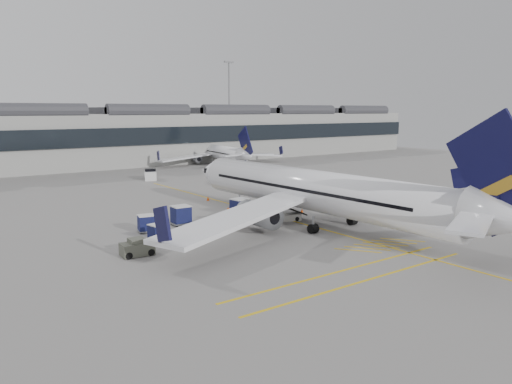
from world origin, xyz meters
TOP-DOWN VIEW (x-y plane):
  - ground at (0.00, 0.00)m, footprint 220.00×220.00m
  - terminal at (0.00, 71.93)m, footprint 200.00×20.45m
  - light_masts at (-1.67, 86.00)m, footprint 113.00×0.60m
  - apron_markings at (10.00, 10.00)m, footprint 0.25×60.00m
  - airliner_main at (10.89, 1.94)m, footprint 41.14×44.98m
  - airliner_far at (34.40, 59.17)m, footprint 29.68×32.64m
  - belt_loader at (9.07, 5.92)m, footprint 4.99×2.57m
  - baggage_cart_a at (6.86, 10.58)m, footprint 2.10×1.82m
  - baggage_cart_b at (-0.55, 10.52)m, footprint 1.99×1.66m
  - baggage_cart_c at (-4.79, 9.69)m, footprint 1.90×1.68m
  - baggage_cart_d at (-5.41, 5.81)m, footprint 1.76×1.54m
  - ramp_agent_a at (3.80, 8.07)m, footprint 0.73×0.63m
  - ramp_agent_b at (2.34, 5.61)m, footprint 1.04×0.97m
  - pushback_tug at (-8.69, 2.77)m, footprint 2.69×1.76m
  - safety_cone_nose at (8.99, 21.08)m, footprint 0.41×0.41m
  - safety_cone_engine at (13.94, 7.99)m, footprint 0.33×0.33m
  - service_van_mid at (11.29, 44.15)m, footprint 3.23×4.27m
  - service_van_right at (18.77, 29.67)m, footprint 3.94×2.26m

SIDE VIEW (x-z plane):
  - ground at x=0.00m, z-range 0.00..0.00m
  - apron_markings at x=10.00m, z-range 0.00..0.01m
  - safety_cone_engine at x=13.94m, z-range 0.00..0.46m
  - safety_cone_nose at x=8.99m, z-range 0.00..0.57m
  - belt_loader at x=9.07m, z-range -0.41..1.56m
  - pushback_tug at x=-8.69m, z-range -0.08..1.37m
  - ramp_agent_a at x=3.80m, z-range 0.00..1.69m
  - ramp_agent_b at x=2.34m, z-range 0.00..1.72m
  - service_van_right at x=18.77m, z-range -0.10..1.84m
  - baggage_cart_d at x=-5.41m, z-range 0.06..1.69m
  - service_van_mid at x=11.29m, z-range -0.10..1.87m
  - baggage_cart_c at x=-4.79m, z-range 0.06..1.81m
  - baggage_cart_a at x=6.86m, z-range 0.07..2.07m
  - baggage_cart_b at x=-0.55m, z-range 0.07..2.11m
  - airliner_far at x=34.40m, z-range -1.80..6.91m
  - airliner_main at x=10.89m, z-range -2.46..9.49m
  - terminal at x=0.00m, z-range -0.06..12.34m
  - light_masts at x=-1.67m, z-range 1.77..27.22m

